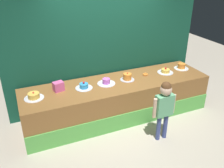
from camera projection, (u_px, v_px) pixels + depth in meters
name	position (u px, v px, depth m)	size (l,w,h in m)	color
ground_plane	(128.00, 127.00, 4.85)	(12.00, 12.00, 0.00)	#BCB29E
stage_platform	(118.00, 99.00, 5.09)	(3.85, 1.02, 0.78)	brown
curtain_backdrop	(106.00, 39.00, 5.09)	(4.29, 0.08, 3.04)	#144C38
child_figure	(164.00, 103.00, 4.23)	(0.45, 0.21, 1.16)	#3F4C8C
pink_box	(58.00, 86.00, 4.56)	(0.19, 0.14, 0.18)	#E35C9F
donut	(145.00, 74.00, 5.24)	(0.11, 0.11, 0.03)	orange
cake_far_left	(34.00, 96.00, 4.32)	(0.35, 0.35, 0.13)	silver
cake_left	(84.00, 86.00, 4.67)	(0.33, 0.33, 0.14)	silver
cake_center_left	(106.00, 82.00, 4.85)	(0.36, 0.36, 0.16)	silver
cake_center_right	(127.00, 77.00, 5.00)	(0.30, 0.30, 0.16)	silver
cake_right	(165.00, 71.00, 5.35)	(0.35, 0.35, 0.12)	silver
cake_far_right	(181.00, 66.00, 5.55)	(0.33, 0.33, 0.17)	white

